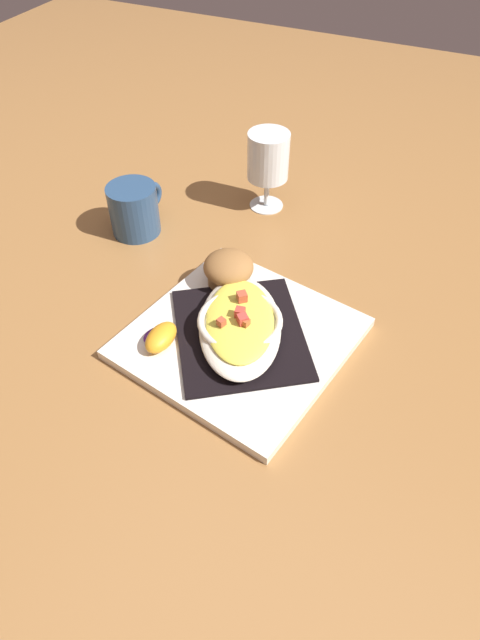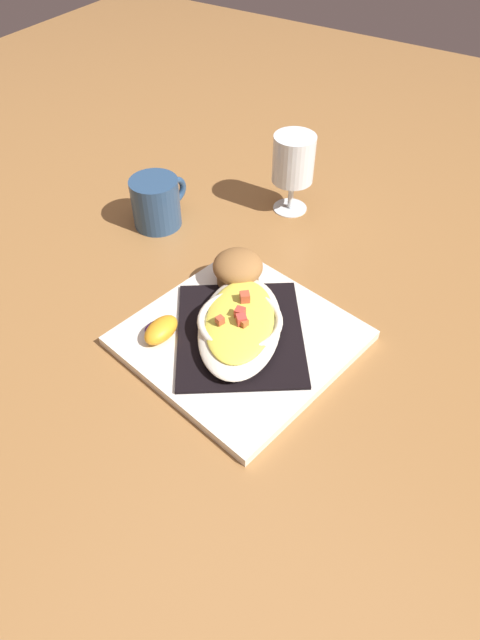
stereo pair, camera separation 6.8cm
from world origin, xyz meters
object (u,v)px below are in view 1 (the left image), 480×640
at_px(square_plate, 240,338).
at_px(stemmed_glass, 268,160).
at_px(gratin_dish, 240,323).
at_px(coffee_mug, 135,212).
at_px(muffin, 229,270).
at_px(orange_garnish, 161,337).

relative_size(square_plate, stemmed_glass, 1.97).
bearing_deg(stemmed_glass, gratin_dish, 16.58).
bearing_deg(stemmed_glass, coffee_mug, -46.80).
relative_size(muffin, coffee_mug, 0.66).
height_order(gratin_dish, muffin, muffin).
bearing_deg(stemmed_glass, square_plate, 16.58).
bearing_deg(square_plate, muffin, -146.16).
xyz_separation_m(gratin_dish, muffin, (-0.09, -0.06, 0.00)).
distance_m(orange_garnish, coffee_mug, 0.30).
bearing_deg(square_plate, stemmed_glass, -163.42).
distance_m(muffin, stemmed_glass, 0.25).
distance_m(coffee_mug, stemmed_glass, 0.25).
bearing_deg(muffin, gratin_dish, 33.83).
relative_size(orange_garnish, coffee_mug, 0.60).
distance_m(gratin_dish, orange_garnish, 0.11).
distance_m(gratin_dish, stemmed_glass, 0.36).
bearing_deg(coffee_mug, muffin, 70.77).
distance_m(orange_garnish, stemmed_glass, 0.41).
xyz_separation_m(muffin, coffee_mug, (-0.08, -0.22, -0.00)).
xyz_separation_m(coffee_mug, stemmed_glass, (-0.17, 0.18, 0.06)).
xyz_separation_m(muffin, stemmed_glass, (-0.25, -0.04, 0.05)).
distance_m(muffin, coffee_mug, 0.23).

